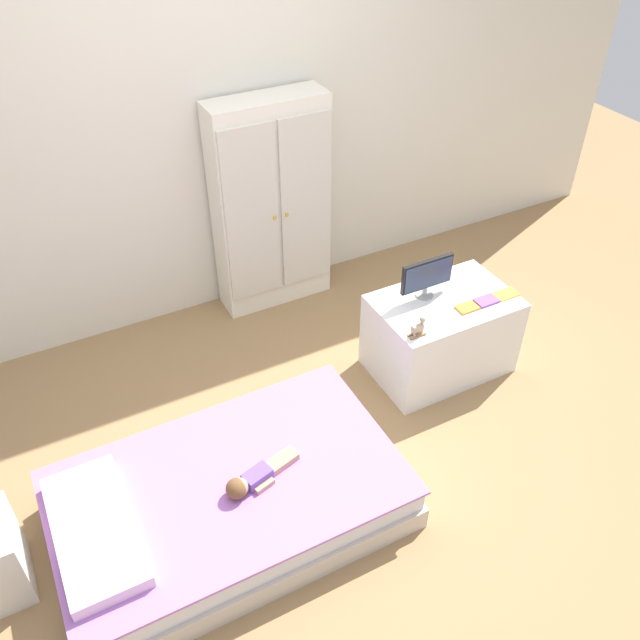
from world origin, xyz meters
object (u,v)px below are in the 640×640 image
Objects in this scene: tv_monitor at (427,276)px; bed at (230,500)px; wardrobe at (271,206)px; book_orange at (467,308)px; book_purple at (486,301)px; rocking_horse_toy at (419,327)px; tv_stand at (440,334)px; doll at (250,481)px; book_yellow at (506,294)px.

bed is at bearing -160.00° from tv_monitor.
bed is 1.88m from wardrobe.
book_purple is at bearing 0.00° from book_orange.
rocking_horse_toy reaches higher than bed.
rocking_horse_toy is at bearing -170.10° from book_orange.
book_purple is at bearing -31.28° from tv_stand.
book_purple reaches higher than book_orange.
book_orange is (0.37, 0.06, -0.05)m from rocking_horse_toy.
wardrobe is 1.45m from book_purple.
wardrobe reaches higher than book_orange.
rocking_horse_toy is (0.25, -1.28, -0.14)m from wardrobe.
tv_monitor is 0.37m from book_purple.
tv_monitor is 2.77× the size of rocking_horse_toy.
book_yellow is (1.74, 0.38, 0.20)m from doll.
doll is 1.53m from book_orange.
tv_monitor reaches higher than bed.
wardrobe is at bearing 121.72° from book_purple.
wardrobe is 1.32m from tv_stand.
tv_stand is 5.73× the size of book_yellow.
rocking_horse_toy is 0.97× the size of book_orange.
book_yellow is (0.14, 0.00, -0.00)m from book_purple.
tv_monitor reaches higher than rocking_horse_toy.
rocking_horse_toy reaches higher than book_orange.
tv_monitor is at bearing 124.58° from book_orange.
book_purple is (1.60, 0.38, 0.20)m from doll.
book_yellow is (1.82, 0.31, 0.37)m from bed.
bed is at bearing 139.19° from doll.
tv_monitor is 2.53× the size of book_purple.
book_yellow reaches higher than doll.
tv_stand is 2.45× the size of tv_monitor.
doll is (0.08, -0.07, 0.17)m from bed.
doll is 1.66m from book_purple.
bed is 1.75m from book_purple.
doll is 1.49m from tv_monitor.
tv_monitor reaches higher than book_orange.
book_yellow is at bearing 9.61° from bed.
tv_monitor is 0.48m from book_yellow.
tv_stand is at bearing 160.63° from book_yellow.
wardrobe reaches higher than book_yellow.
book_yellow is (0.64, 0.06, -0.05)m from rocking_horse_toy.
book_purple is 0.14m from book_yellow.
book_yellow is at bearing 12.27° from doll.
wardrobe is 11.52× the size of book_orange.
bed is 4.93× the size of tv_monitor.
doll is 1.50m from tv_stand.
bed is 1.89m from book_yellow.
tv_monitor is at bearing 49.66° from rocking_horse_toy.
bed is at bearing -170.39° from book_yellow.
wardrobe is 1.38m from book_orange.
tv_monitor is (-0.08, 0.09, 0.39)m from tv_stand.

